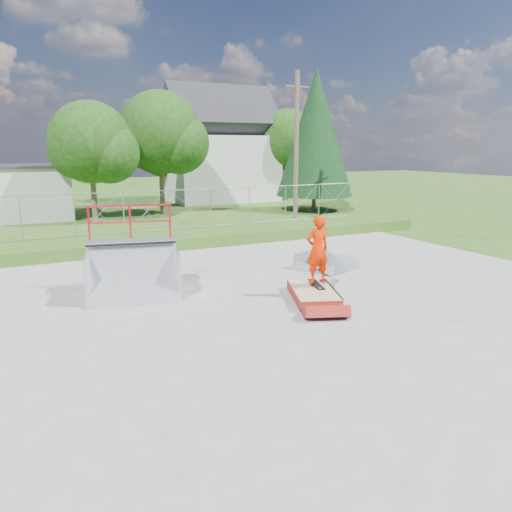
{
  "coord_description": "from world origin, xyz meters",
  "views": [
    {
      "loc": [
        -6.55,
        -10.99,
        4.14
      ],
      "look_at": [
        -0.25,
        1.42,
        1.1
      ],
      "focal_mm": 35.0,
      "sensor_mm": 36.0,
      "label": 1
    }
  ],
  "objects": [
    {
      "name": "gable_house",
      "position": [
        9.0,
        26.0,
        3.84
      ],
      "size": [
        8.4,
        6.08,
        8.94
      ],
      "color": "beige",
      "rests_on": "ground"
    },
    {
      "name": "chain_link_fence",
      "position": [
        0.0,
        10.5,
        1.4
      ],
      "size": [
        20.0,
        0.06,
        1.8
      ],
      "primitive_type": null,
      "color": "gray",
      "rests_on": "grass_berm"
    },
    {
      "name": "flat_bank_ramp",
      "position": [
        3.21,
        2.83,
        0.25
      ],
      "size": [
        2.12,
        2.19,
        0.5
      ],
      "primitive_type": null,
      "rotation": [
        0.0,
        0.0,
        0.34
      ],
      "color": "#AEB2B7",
      "rests_on": "concrete_pad"
    },
    {
      "name": "skateboard",
      "position": [
        1.02,
        0.2,
        0.39
      ],
      "size": [
        0.35,
        0.82,
        0.13
      ],
      "primitive_type": "cube",
      "rotation": [
        0.14,
        0.0,
        -0.17
      ],
      "color": "black",
      "rests_on": "grind_box"
    },
    {
      "name": "ground",
      "position": [
        0.0,
        0.0,
        0.0
      ],
      "size": [
        120.0,
        120.0,
        0.0
      ],
      "primitive_type": "plane",
      "color": "#254E16",
      "rests_on": "ground"
    },
    {
      "name": "utility_pole",
      "position": [
        7.5,
        12.0,
        4.0
      ],
      "size": [
        0.24,
        0.24,
        8.0
      ],
      "primitive_type": "cylinder",
      "color": "brown",
      "rests_on": "ground"
    },
    {
      "name": "concrete_pad",
      "position": [
        0.0,
        0.0,
        0.02
      ],
      "size": [
        20.0,
        16.0,
        0.04
      ],
      "primitive_type": "cube",
      "color": "gray",
      "rests_on": "ground"
    },
    {
      "name": "grind_box",
      "position": [
        0.83,
        0.08,
        0.17
      ],
      "size": [
        1.88,
        2.55,
        0.34
      ],
      "rotation": [
        0.0,
        0.0,
        -0.38
      ],
      "color": "maroon",
      "rests_on": "concrete_pad"
    },
    {
      "name": "tree_left_near",
      "position": [
        -1.75,
        17.83,
        4.24
      ],
      "size": [
        4.76,
        4.48,
        6.65
      ],
      "color": "brown",
      "rests_on": "ground"
    },
    {
      "name": "conifer_tree",
      "position": [
        12.0,
        17.0,
        5.05
      ],
      "size": [
        5.04,
        5.04,
        9.1
      ],
      "color": "brown",
      "rests_on": "ground"
    },
    {
      "name": "quarter_pipe",
      "position": [
        -3.5,
        2.61,
        1.25
      ],
      "size": [
        2.89,
        2.6,
        2.5
      ],
      "primitive_type": null,
      "rotation": [
        0.0,
        0.0,
        -0.21
      ],
      "color": "#AEB2B7",
      "rests_on": "concrete_pad"
    },
    {
      "name": "tree_right_far",
      "position": [
        14.27,
        23.82,
        4.54
      ],
      "size": [
        5.1,
        4.8,
        7.12
      ],
      "color": "brown",
      "rests_on": "ground"
    },
    {
      "name": "tree_back_mid",
      "position": [
        5.21,
        27.86,
        3.63
      ],
      "size": [
        4.08,
        3.84,
        5.7
      ],
      "color": "brown",
      "rests_on": "ground"
    },
    {
      "name": "tree_center",
      "position": [
        2.78,
        19.81,
        4.85
      ],
      "size": [
        5.44,
        5.12,
        7.6
      ],
      "color": "brown",
      "rests_on": "ground"
    },
    {
      "name": "skater",
      "position": [
        1.02,
        0.2,
        1.33
      ],
      "size": [
        0.71,
        0.49,
        1.88
      ],
      "primitive_type": "imported",
      "rotation": [
        0.0,
        0.0,
        3.08
      ],
      "color": "red",
      "rests_on": "grind_box"
    },
    {
      "name": "grass_berm",
      "position": [
        0.0,
        9.5,
        0.25
      ],
      "size": [
        24.0,
        3.0,
        0.5
      ],
      "primitive_type": "cube",
      "color": "#254E16",
      "rests_on": "ground"
    }
  ]
}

